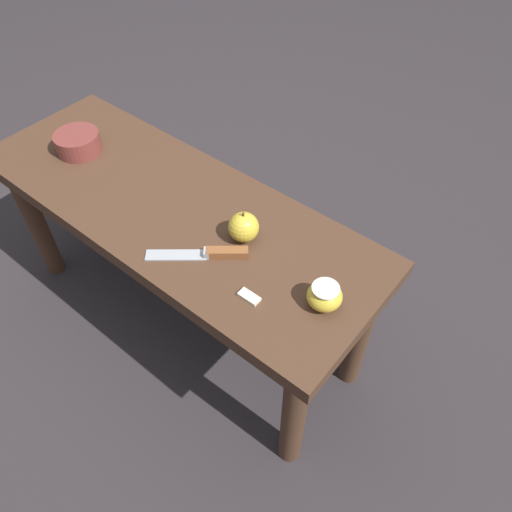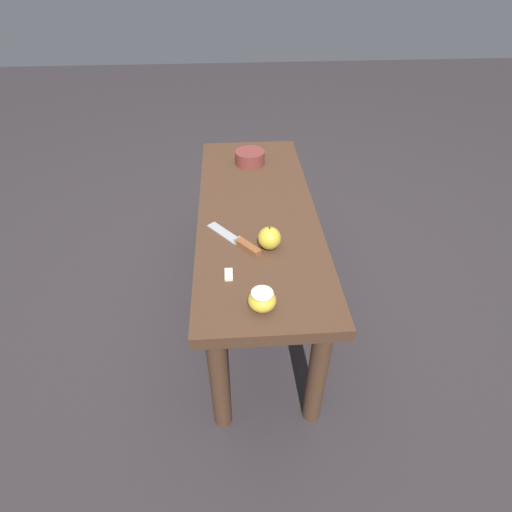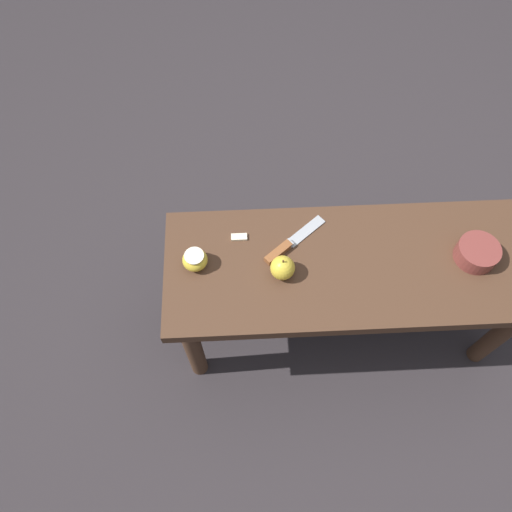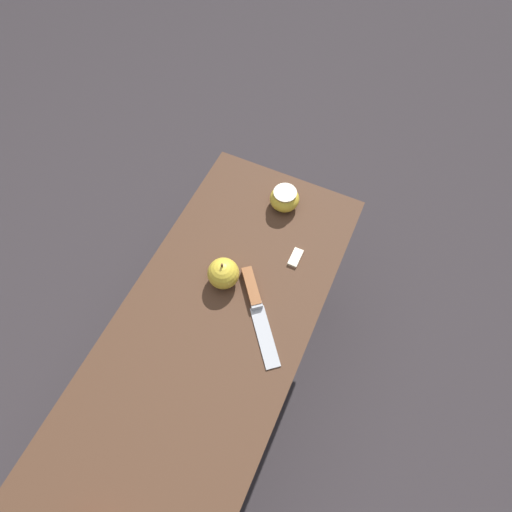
{
  "view_description": "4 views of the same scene",
  "coord_description": "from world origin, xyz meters",
  "px_view_note": "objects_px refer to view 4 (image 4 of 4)",
  "views": [
    {
      "loc": [
        -0.75,
        0.59,
        1.33
      ],
      "look_at": [
        -0.3,
        0.02,
        0.52
      ],
      "focal_mm": 35.0,
      "sensor_mm": 36.0,
      "label": 1
    },
    {
      "loc": [
        -1.19,
        0.08,
        1.26
      ],
      "look_at": [
        -0.3,
        0.02,
        0.52
      ],
      "focal_mm": 28.0,
      "sensor_mm": 36.0,
      "label": 2
    },
    {
      "loc": [
        -0.33,
        -0.67,
        1.8
      ],
      "look_at": [
        -0.3,
        0.02,
        0.52
      ],
      "focal_mm": 35.0,
      "sensor_mm": 36.0,
      "label": 3
    },
    {
      "loc": [
        0.1,
        0.2,
        1.33
      ],
      "look_at": [
        -0.3,
        0.02,
        0.52
      ],
      "focal_mm": 28.0,
      "sensor_mm": 36.0,
      "label": 4
    }
  ],
  "objects_px": {
    "knife": "(255,301)",
    "apple_whole": "(223,273)",
    "wooden_bench": "(191,381)",
    "apple_cut": "(284,199)"
  },
  "relations": [
    {
      "from": "wooden_bench",
      "to": "apple_cut",
      "type": "distance_m",
      "value": 0.49
    },
    {
      "from": "apple_whole",
      "to": "apple_cut",
      "type": "distance_m",
      "value": 0.26
    },
    {
      "from": "knife",
      "to": "apple_whole",
      "type": "distance_m",
      "value": 0.09
    },
    {
      "from": "apple_whole",
      "to": "apple_cut",
      "type": "relative_size",
      "value": 1.09
    },
    {
      "from": "apple_whole",
      "to": "knife",
      "type": "bearing_deg",
      "value": 77.42
    },
    {
      "from": "knife",
      "to": "apple_cut",
      "type": "xyz_separation_m",
      "value": [
        -0.27,
        -0.04,
        0.02
      ]
    },
    {
      "from": "wooden_bench",
      "to": "apple_whole",
      "type": "distance_m",
      "value": 0.25
    },
    {
      "from": "apple_whole",
      "to": "apple_cut",
      "type": "xyz_separation_m",
      "value": [
        -0.25,
        0.04,
        -0.01
      ]
    },
    {
      "from": "knife",
      "to": "apple_whole",
      "type": "bearing_deg",
      "value": -141.96
    },
    {
      "from": "wooden_bench",
      "to": "apple_whole",
      "type": "relative_size",
      "value": 14.07
    }
  ]
}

